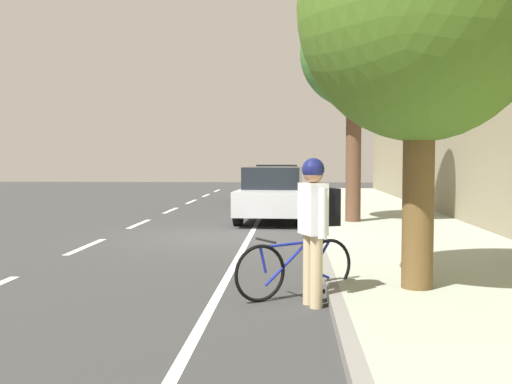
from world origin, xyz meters
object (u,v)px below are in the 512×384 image
parked_sedan_silver_second (273,194)px  bicycle_at_curb (296,268)px  street_tree_far_end (354,55)px  street_tree_mid_block (421,9)px  cyclist_with_backpack (315,216)px  parked_sedan_black_mid (276,184)px

parked_sedan_silver_second → bicycle_at_curb: 9.44m
parked_sedan_silver_second → street_tree_far_end: street_tree_far_end is taller
bicycle_at_curb → street_tree_mid_block: street_tree_mid_block is taller
cyclist_with_backpack → street_tree_mid_block: 2.82m
cyclist_with_backpack → street_tree_mid_block: bearing=16.7°
parked_sedan_black_mid → street_tree_mid_block: size_ratio=0.88×
parked_sedan_silver_second → bicycle_at_curb: size_ratio=3.01×
cyclist_with_backpack → bicycle_at_curb: bearing=116.7°
parked_sedan_black_mid → cyclist_with_backpack: (0.92, -16.67, 0.33)m
bicycle_at_curb → street_tree_mid_block: 3.52m
parked_sedan_silver_second → street_tree_mid_block: (2.09, -9.47, 2.81)m
parked_sedan_silver_second → parked_sedan_black_mid: 6.82m
bicycle_at_curb → cyclist_with_backpack: 0.86m
cyclist_with_backpack → street_tree_far_end: street_tree_far_end is taller
parked_sedan_black_mid → cyclist_with_backpack: cyclist_with_backpack is taller
cyclist_with_backpack → parked_sedan_silver_second: bearing=94.7°
cyclist_with_backpack → street_tree_mid_block: size_ratio=0.35×
parked_sedan_black_mid → bicycle_at_curb: size_ratio=3.01×
parked_sedan_black_mid → cyclist_with_backpack: bearing=-86.8°
cyclist_with_backpack → street_tree_mid_block: (1.28, 0.38, 2.48)m
parked_sedan_black_mid → street_tree_far_end: size_ratio=0.79×
cyclist_with_backpack → parked_sedan_black_mid: bearing=93.2°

